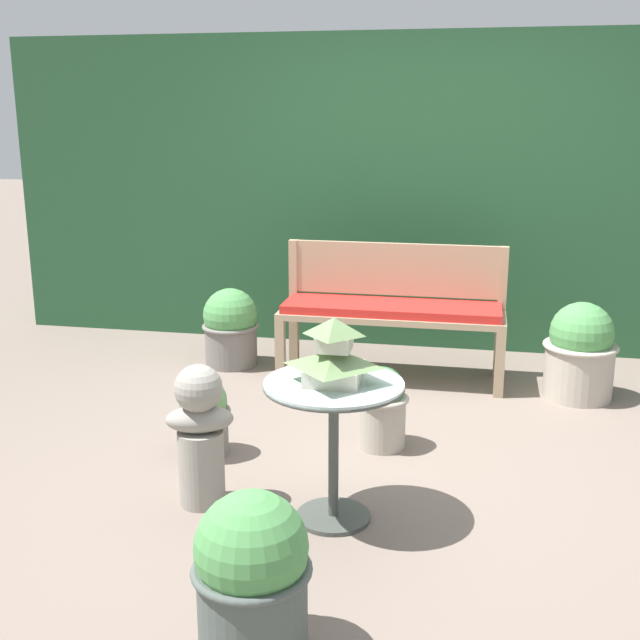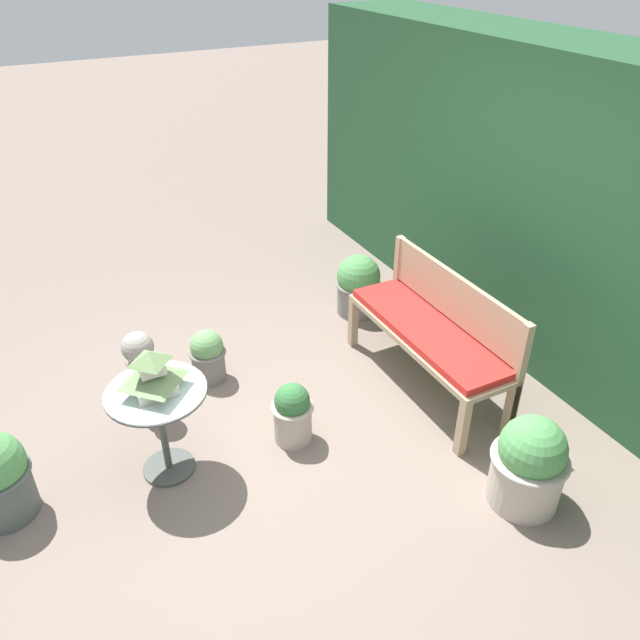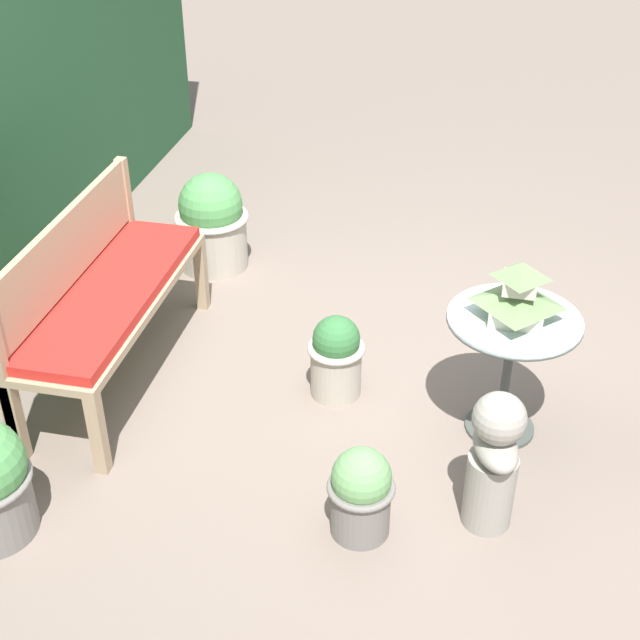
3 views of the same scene
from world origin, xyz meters
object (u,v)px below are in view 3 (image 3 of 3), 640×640
at_px(potted_plant_table_far, 336,356).
at_px(pagoda_birdhouse, 518,295).
at_px(potted_plant_bench_left, 361,492).
at_px(garden_bench, 114,301).
at_px(patio_table, 511,344).
at_px(garden_bust, 494,459).
at_px(potted_plant_bench_right, 212,223).

bearing_deg(potted_plant_table_far, pagoda_birdhouse, -97.56).
bearing_deg(potted_plant_bench_left, pagoda_birdhouse, -34.55).
bearing_deg(garden_bench, potted_plant_table_far, -85.84).
relative_size(patio_table, garden_bust, 0.96).
relative_size(patio_table, potted_plant_bench_right, 1.04).
bearing_deg(potted_plant_table_far, potted_plant_bench_right, 42.10).
bearing_deg(pagoda_birdhouse, potted_plant_table_far, 82.44).
relative_size(potted_plant_bench_left, potted_plant_table_far, 0.95).
distance_m(pagoda_birdhouse, potted_plant_bench_right, 2.22).
bearing_deg(garden_bust, patio_table, -19.73).
xyz_separation_m(patio_table, pagoda_birdhouse, (0.00, 0.00, 0.26)).
xyz_separation_m(garden_bench, potted_plant_bench_right, (1.18, -0.11, -0.15)).
distance_m(garden_bench, potted_plant_bench_right, 1.19).
relative_size(potted_plant_table_far, potted_plant_bench_right, 0.73).
bearing_deg(patio_table, potted_plant_table_far, 82.44).
height_order(pagoda_birdhouse, potted_plant_bench_right, pagoda_birdhouse).
distance_m(potted_plant_bench_left, potted_plant_bench_right, 2.35).
height_order(garden_bench, garden_bust, garden_bust).
relative_size(garden_bust, potted_plant_bench_left, 1.58).
height_order(garden_bust, potted_plant_bench_right, garden_bust).
xyz_separation_m(garden_bust, potted_plant_table_far, (0.72, 0.79, -0.12)).
height_order(garden_bench, potted_plant_bench_left, garden_bench).
xyz_separation_m(garden_bench, potted_plant_bench_left, (-0.80, -1.38, -0.23)).
bearing_deg(potted_plant_bench_right, garden_bench, 174.80).
xyz_separation_m(garden_bench, potted_plant_table_far, (0.08, -1.10, -0.22)).
xyz_separation_m(pagoda_birdhouse, potted_plant_bench_right, (1.20, 1.81, -0.46)).
height_order(pagoda_birdhouse, potted_plant_bench_left, pagoda_birdhouse).
height_order(pagoda_birdhouse, garden_bust, pagoda_birdhouse).
height_order(garden_bench, patio_table, patio_table).
distance_m(garden_bench, potted_plant_bench_left, 1.61).
xyz_separation_m(garden_bust, potted_plant_bench_right, (1.81, 1.78, -0.05)).
height_order(patio_table, potted_plant_table_far, patio_table).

